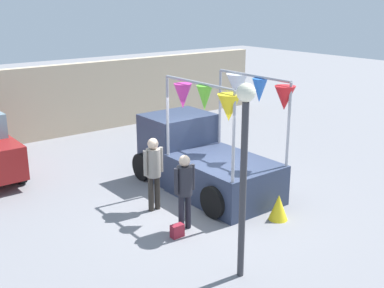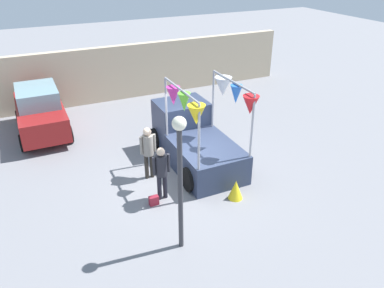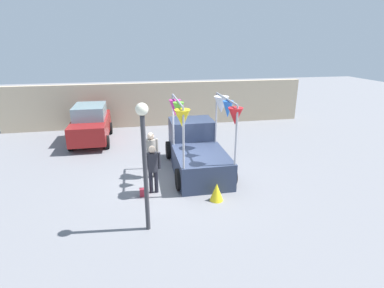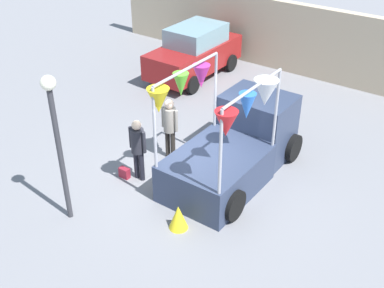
{
  "view_description": "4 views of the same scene",
  "coord_description": "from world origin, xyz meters",
  "px_view_note": "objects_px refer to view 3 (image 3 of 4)",
  "views": [
    {
      "loc": [
        -6.77,
        -8.39,
        4.84
      ],
      "look_at": [
        0.04,
        0.38,
        1.48
      ],
      "focal_mm": 45.0,
      "sensor_mm": 36.0,
      "label": 1
    },
    {
      "loc": [
        -4.14,
        -9.44,
        6.66
      ],
      "look_at": [
        0.18,
        -0.23,
        1.31
      ],
      "focal_mm": 35.0,
      "sensor_mm": 36.0,
      "label": 2
    },
    {
      "loc": [
        -1.51,
        -10.04,
        4.93
      ],
      "look_at": [
        0.51,
        0.35,
        1.29
      ],
      "focal_mm": 28.0,
      "sensor_mm": 36.0,
      "label": 3
    },
    {
      "loc": [
        6.04,
        -8.2,
        7.29
      ],
      "look_at": [
        0.12,
        -0.03,
        1.1
      ],
      "focal_mm": 45.0,
      "sensor_mm": 36.0,
      "label": 4
    }
  ],
  "objects_px": {
    "vendor_truck": "(196,148)",
    "person_customer": "(153,165)",
    "parked_car": "(91,124)",
    "folded_kite_bundle_sunflower": "(217,192)",
    "handbag": "(144,192)",
    "street_lamp": "(144,150)",
    "person_vendor": "(151,150)"
  },
  "relations": [
    {
      "from": "person_customer",
      "to": "street_lamp",
      "type": "relative_size",
      "value": 0.48
    },
    {
      "from": "person_customer",
      "to": "folded_kite_bundle_sunflower",
      "type": "relative_size",
      "value": 2.83
    },
    {
      "from": "handbag",
      "to": "folded_kite_bundle_sunflower",
      "type": "relative_size",
      "value": 0.47
    },
    {
      "from": "person_vendor",
      "to": "folded_kite_bundle_sunflower",
      "type": "xyz_separation_m",
      "value": [
        1.93,
        -2.18,
        -0.78
      ]
    },
    {
      "from": "vendor_truck",
      "to": "folded_kite_bundle_sunflower",
      "type": "xyz_separation_m",
      "value": [
        0.12,
        -2.7,
        -0.59
      ]
    },
    {
      "from": "handbag",
      "to": "folded_kite_bundle_sunflower",
      "type": "distance_m",
      "value": 2.44
    },
    {
      "from": "street_lamp",
      "to": "person_customer",
      "type": "bearing_deg",
      "value": 81.58
    },
    {
      "from": "vendor_truck",
      "to": "folded_kite_bundle_sunflower",
      "type": "relative_size",
      "value": 6.82
    },
    {
      "from": "person_vendor",
      "to": "handbag",
      "type": "height_order",
      "value": "person_vendor"
    },
    {
      "from": "handbag",
      "to": "street_lamp",
      "type": "bearing_deg",
      "value": -88.78
    },
    {
      "from": "person_vendor",
      "to": "street_lamp",
      "type": "bearing_deg",
      "value": -95.84
    },
    {
      "from": "street_lamp",
      "to": "folded_kite_bundle_sunflower",
      "type": "height_order",
      "value": "street_lamp"
    },
    {
      "from": "vendor_truck",
      "to": "person_customer",
      "type": "distance_m",
      "value": 2.56
    },
    {
      "from": "vendor_truck",
      "to": "person_customer",
      "type": "relative_size",
      "value": 2.41
    },
    {
      "from": "parked_car",
      "to": "street_lamp",
      "type": "bearing_deg",
      "value": -73.77
    },
    {
      "from": "person_customer",
      "to": "street_lamp",
      "type": "distance_m",
      "value": 2.49
    },
    {
      "from": "vendor_truck",
      "to": "folded_kite_bundle_sunflower",
      "type": "distance_m",
      "value": 2.76
    },
    {
      "from": "parked_car",
      "to": "person_vendor",
      "type": "bearing_deg",
      "value": -60.98
    },
    {
      "from": "handbag",
      "to": "street_lamp",
      "type": "xyz_separation_m",
      "value": [
        0.04,
        -1.89,
        2.2
      ]
    },
    {
      "from": "parked_car",
      "to": "folded_kite_bundle_sunflower",
      "type": "xyz_separation_m",
      "value": [
        4.7,
        -7.17,
        -0.64
      ]
    },
    {
      "from": "person_customer",
      "to": "street_lamp",
      "type": "xyz_separation_m",
      "value": [
        -0.31,
        -2.09,
        1.31
      ]
    },
    {
      "from": "vendor_truck",
      "to": "parked_car",
      "type": "relative_size",
      "value": 1.02
    },
    {
      "from": "vendor_truck",
      "to": "parked_car",
      "type": "xyz_separation_m",
      "value": [
        -4.58,
        4.47,
        0.06
      ]
    },
    {
      "from": "vendor_truck",
      "to": "handbag",
      "type": "bearing_deg",
      "value": -138.17
    },
    {
      "from": "folded_kite_bundle_sunflower",
      "to": "parked_car",
      "type": "bearing_deg",
      "value": 123.26
    },
    {
      "from": "parked_car",
      "to": "person_customer",
      "type": "height_order",
      "value": "parked_car"
    },
    {
      "from": "street_lamp",
      "to": "handbag",
      "type": "bearing_deg",
      "value": 91.22
    },
    {
      "from": "vendor_truck",
      "to": "person_customer",
      "type": "xyz_separation_m",
      "value": [
        -1.85,
        -1.77,
        0.14
      ]
    },
    {
      "from": "person_customer",
      "to": "street_lamp",
      "type": "bearing_deg",
      "value": -98.42
    },
    {
      "from": "folded_kite_bundle_sunflower",
      "to": "handbag",
      "type": "bearing_deg",
      "value": 162.48
    },
    {
      "from": "street_lamp",
      "to": "folded_kite_bundle_sunflower",
      "type": "relative_size",
      "value": 5.9
    },
    {
      "from": "vendor_truck",
      "to": "handbag",
      "type": "distance_m",
      "value": 3.04
    }
  ]
}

